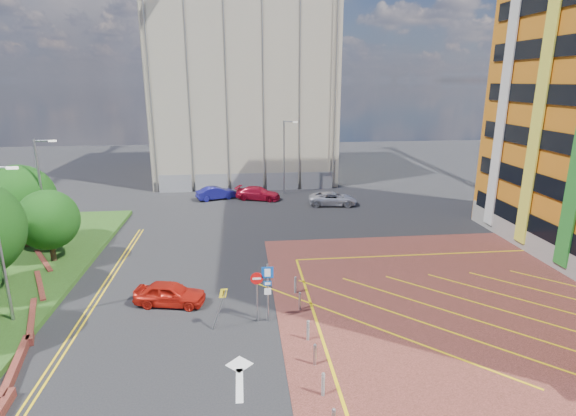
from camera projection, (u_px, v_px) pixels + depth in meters
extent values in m
plane|color=black|center=(259.00, 332.00, 22.40)|extent=(140.00, 140.00, 0.00)
cube|color=brown|center=(523.00, 316.00, 23.83)|extent=(26.00, 26.00, 0.02)
cube|color=maroon|center=(16.00, 366.00, 19.34)|extent=(1.25, 4.56, 0.40)
cube|color=maroon|center=(32.00, 320.00, 23.07)|extent=(1.86, 4.43, 0.40)
cube|color=maroon|center=(40.00, 287.00, 26.77)|extent=(2.29, 4.27, 0.40)
cube|color=maroon|center=(44.00, 262.00, 30.45)|extent=(2.69, 4.06, 0.40)
cylinder|color=#3D2B1C|center=(52.00, 248.00, 30.25)|extent=(0.36, 0.36, 1.80)
sphere|color=#113B0D|center=(48.00, 220.00, 29.70)|extent=(4.00, 4.00, 4.00)
cylinder|color=#3D2B1C|center=(25.00, 232.00, 32.76)|extent=(0.36, 0.36, 2.20)
sphere|color=#113B0D|center=(20.00, 200.00, 32.08)|extent=(5.00, 5.00, 5.00)
cylinder|color=#9EA0A8|center=(0.00, 246.00, 21.85)|extent=(0.16, 0.16, 8.00)
cube|color=silver|center=(12.00, 168.00, 20.92)|extent=(0.50, 0.15, 0.12)
cylinder|color=#9EA0A8|center=(42.00, 197.00, 31.21)|extent=(0.16, 0.16, 8.00)
cylinder|color=#9EA0A8|center=(43.00, 141.00, 30.21)|extent=(1.20, 0.10, 0.10)
cube|color=silver|center=(52.00, 141.00, 30.28)|extent=(0.50, 0.15, 0.12)
cylinder|color=#9EA0A8|center=(284.00, 158.00, 48.49)|extent=(0.16, 0.16, 8.00)
cylinder|color=#9EA0A8|center=(290.00, 122.00, 47.49)|extent=(1.20, 0.10, 0.10)
cube|color=silver|center=(295.00, 122.00, 47.56)|extent=(0.50, 0.15, 0.12)
cylinder|color=#9EA0A8|center=(268.00, 293.00, 22.97)|extent=(0.10, 0.10, 3.20)
cube|color=#0945A7|center=(267.00, 273.00, 22.62)|extent=(0.60, 0.04, 0.60)
cube|color=white|center=(268.00, 273.00, 22.60)|extent=(0.30, 0.02, 0.42)
cube|color=#0945A7|center=(268.00, 283.00, 22.79)|extent=(0.40, 0.04, 0.25)
cube|color=white|center=(268.00, 284.00, 22.76)|extent=(0.28, 0.02, 0.14)
cube|color=white|center=(268.00, 291.00, 22.91)|extent=(0.35, 0.04, 0.35)
cylinder|color=#9EA0A8|center=(257.00, 298.00, 22.98)|extent=(0.08, 0.08, 2.70)
cylinder|color=red|center=(257.00, 278.00, 22.65)|extent=(0.64, 0.04, 0.64)
cube|color=white|center=(257.00, 279.00, 22.62)|extent=(0.44, 0.02, 0.10)
cylinder|color=#9EA0A8|center=(220.00, 310.00, 22.31)|extent=(0.79, 0.08, 2.11)
cube|color=yellow|center=(223.00, 293.00, 22.06)|extent=(0.43, 0.43, 0.57)
cylinder|color=black|center=(323.00, 386.00, 17.72)|extent=(0.14, 0.14, 0.90)
cylinder|color=#9EA0A8|center=(315.00, 356.00, 19.63)|extent=(0.14, 0.14, 0.90)
cylinder|color=black|center=(308.00, 331.00, 21.55)|extent=(0.14, 0.14, 0.90)
cylinder|color=#9EA0A8|center=(300.00, 302.00, 24.42)|extent=(0.14, 0.14, 0.90)
cylinder|color=black|center=(295.00, 286.00, 26.33)|extent=(0.14, 0.14, 0.90)
cube|color=#AC9E8C|center=(244.00, 89.00, 57.64)|extent=(21.20, 19.20, 22.00)
cube|color=#F5AB15|center=(258.00, 41.00, 58.12)|extent=(0.90, 0.90, 34.00)
cube|color=gray|center=(256.00, 182.00, 50.92)|extent=(21.60, 0.06, 2.00)
imported|color=red|center=(170.00, 293.00, 24.95)|extent=(4.14, 2.30, 1.33)
imported|color=navy|center=(216.00, 193.00, 47.18)|extent=(4.38, 2.74, 1.36)
imported|color=red|center=(258.00, 193.00, 47.09)|extent=(5.02, 3.33, 1.35)
imported|color=silver|center=(333.00, 199.00, 44.97)|extent=(5.07, 2.82, 1.34)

